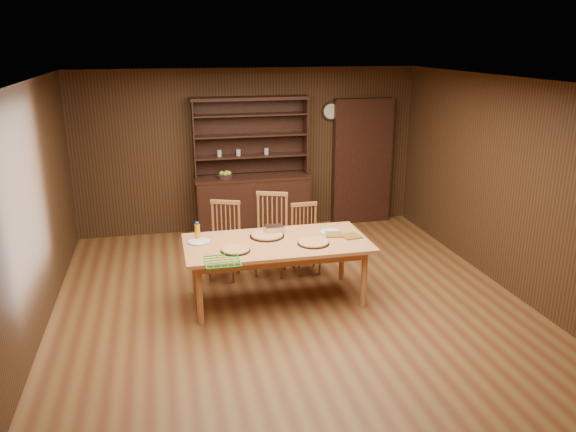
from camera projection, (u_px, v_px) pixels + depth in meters
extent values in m
plane|color=brown|center=(292.00, 305.00, 6.66)|extent=(6.00, 6.00, 0.00)
plane|color=white|center=(292.00, 81.00, 5.88)|extent=(6.00, 6.00, 0.00)
plane|color=#372511|center=(249.00, 151.00, 9.06)|extent=(5.50, 0.00, 5.50)
plane|color=#372511|center=(404.00, 329.00, 3.48)|extent=(5.50, 0.00, 5.50)
plane|color=#372511|center=(28.00, 217.00, 5.68)|extent=(0.00, 6.00, 6.00)
plane|color=#372511|center=(510.00, 186.00, 6.86)|extent=(0.00, 6.00, 6.00)
cube|color=black|center=(253.00, 205.00, 9.07)|extent=(1.80, 0.50, 0.90)
cube|color=black|center=(252.00, 177.00, 8.93)|extent=(1.84, 0.52, 0.04)
cube|color=black|center=(249.00, 136.00, 8.96)|extent=(1.80, 0.02, 1.20)
cube|color=black|center=(193.00, 139.00, 8.63)|extent=(0.02, 0.32, 1.20)
cube|color=black|center=(305.00, 135.00, 9.01)|extent=(0.02, 0.32, 1.20)
cube|color=black|center=(250.00, 98.00, 8.64)|extent=(1.84, 0.34, 0.05)
cylinder|color=#9F9486|center=(219.00, 153.00, 8.78)|extent=(0.07, 0.07, 0.10)
cylinder|color=#9F9486|center=(238.00, 152.00, 8.84)|extent=(0.07, 0.07, 0.10)
cube|color=black|center=(362.00, 162.00, 9.45)|extent=(1.00, 0.18, 2.10)
cylinder|color=black|center=(331.00, 111.00, 9.13)|extent=(0.30, 0.04, 0.30)
cylinder|color=beige|center=(331.00, 111.00, 9.11)|extent=(0.24, 0.01, 0.24)
cube|color=#CC7D46|center=(277.00, 243.00, 6.59)|extent=(2.16, 1.08, 0.04)
cylinder|color=#CC7D46|center=(200.00, 295.00, 6.12)|extent=(0.07, 0.07, 0.71)
cylinder|color=#CC7D46|center=(194.00, 267.00, 6.88)|extent=(0.07, 0.07, 0.71)
cylinder|color=#CC7D46|center=(364.00, 279.00, 6.53)|extent=(0.07, 0.07, 0.71)
cylinder|color=#CC7D46|center=(342.00, 254.00, 7.29)|extent=(0.07, 0.07, 0.71)
cube|color=#9E6A36|center=(223.00, 247.00, 7.33)|extent=(0.53, 0.52, 0.04)
cylinder|color=#9E6A36|center=(209.00, 267.00, 7.28)|extent=(0.04, 0.04, 0.41)
cylinder|color=#9E6A36|center=(215.00, 258.00, 7.56)|extent=(0.04, 0.04, 0.41)
cylinder|color=#9E6A36|center=(233.00, 268.00, 7.23)|extent=(0.04, 0.04, 0.41)
cylinder|color=#9E6A36|center=(238.00, 259.00, 7.51)|extent=(0.04, 0.04, 0.41)
cube|color=#9E6A36|center=(225.00, 202.00, 7.31)|extent=(0.38, 0.18, 0.05)
cube|color=#9E6A36|center=(270.00, 241.00, 7.44)|extent=(0.57, 0.56, 0.04)
cylinder|color=#9E6A36|center=(256.00, 262.00, 7.38)|extent=(0.04, 0.04, 0.44)
cylinder|color=#9E6A36|center=(260.00, 253.00, 7.69)|extent=(0.04, 0.04, 0.44)
cylinder|color=#9E6A36|center=(281.00, 263.00, 7.34)|extent=(0.04, 0.04, 0.44)
cylinder|color=#9E6A36|center=(285.00, 254.00, 7.64)|extent=(0.04, 0.04, 0.44)
cube|color=#9E6A36|center=(272.00, 194.00, 7.43)|extent=(0.41, 0.19, 0.05)
cube|color=#9E6A36|center=(307.00, 244.00, 7.53)|extent=(0.39, 0.37, 0.04)
cylinder|color=#9E6A36|center=(299.00, 263.00, 7.43)|extent=(0.03, 0.03, 0.37)
cylinder|color=#9E6A36|center=(294.00, 256.00, 7.68)|extent=(0.03, 0.03, 0.37)
cylinder|color=#9E6A36|center=(320.00, 261.00, 7.50)|extent=(0.03, 0.03, 0.37)
cylinder|color=#9E6A36|center=(314.00, 254.00, 7.75)|extent=(0.03, 0.03, 0.37)
cube|color=#9E6A36|center=(304.00, 204.00, 7.51)|extent=(0.36, 0.04, 0.05)
cylinder|color=black|center=(235.00, 251.00, 6.29)|extent=(0.34, 0.34, 0.01)
cylinder|color=tan|center=(235.00, 249.00, 6.28)|extent=(0.31, 0.31, 0.02)
torus|color=gold|center=(235.00, 249.00, 6.28)|extent=(0.32, 0.32, 0.03)
cylinder|color=black|center=(313.00, 243.00, 6.51)|extent=(0.38, 0.38, 0.01)
cylinder|color=tan|center=(313.00, 242.00, 6.50)|extent=(0.35, 0.35, 0.02)
torus|color=gold|center=(313.00, 242.00, 6.50)|extent=(0.35, 0.35, 0.03)
cylinder|color=black|center=(267.00, 236.00, 6.75)|extent=(0.42, 0.42, 0.01)
cylinder|color=tan|center=(267.00, 235.00, 6.74)|extent=(0.38, 0.38, 0.02)
torus|color=gold|center=(267.00, 235.00, 6.74)|extent=(0.38, 0.38, 0.03)
cylinder|color=beige|center=(199.00, 242.00, 6.56)|extent=(0.27, 0.27, 0.01)
torus|color=#334C9A|center=(199.00, 241.00, 6.56)|extent=(0.27, 0.27, 0.01)
cylinder|color=beige|center=(330.00, 232.00, 6.89)|extent=(0.26, 0.26, 0.01)
torus|color=#334C9A|center=(330.00, 232.00, 6.89)|extent=(0.26, 0.26, 0.01)
cube|color=white|center=(274.00, 229.00, 6.87)|extent=(0.23, 0.17, 0.09)
cylinder|color=orange|center=(197.00, 232.00, 6.63)|extent=(0.06, 0.06, 0.18)
cylinder|color=#123299|center=(197.00, 223.00, 6.60)|extent=(0.04, 0.04, 0.03)
cube|color=#A91413|center=(351.00, 236.00, 6.74)|extent=(0.24, 0.24, 0.02)
cube|color=#A91413|center=(334.00, 234.00, 6.80)|extent=(0.24, 0.24, 0.02)
cylinder|color=black|center=(225.00, 176.00, 8.78)|extent=(0.25, 0.25, 0.06)
sphere|color=#98BE32|center=(222.00, 173.00, 8.75)|extent=(0.08, 0.08, 0.08)
sphere|color=#98BE32|center=(227.00, 173.00, 8.80)|extent=(0.08, 0.08, 0.08)
sphere|color=#98BE32|center=(225.00, 174.00, 8.71)|extent=(0.08, 0.08, 0.08)
sphere|color=#98BE32|center=(229.00, 173.00, 8.76)|extent=(0.08, 0.08, 0.08)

